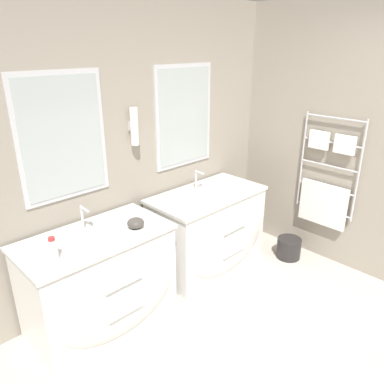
# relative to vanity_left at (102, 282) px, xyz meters

# --- Properties ---
(wall_back) EXTENTS (4.84, 0.15, 2.60)m
(wall_back) POSITION_rel_vanity_left_xyz_m (0.69, 0.40, 0.89)
(wall_back) COLOR #9E9384
(wall_back) RESTS_ON ground_plane
(wall_right) EXTENTS (0.13, 4.30, 2.60)m
(wall_right) POSITION_rel_vanity_left_xyz_m (2.33, -0.83, 0.88)
(wall_right) COLOR #9E9384
(wall_right) RESTS_ON ground_plane
(vanity_left) EXTENTS (1.17, 0.69, 0.82)m
(vanity_left) POSITION_rel_vanity_left_xyz_m (0.00, 0.00, 0.00)
(vanity_left) COLOR white
(vanity_left) RESTS_ON ground_plane
(vanity_right) EXTENTS (1.17, 0.69, 0.82)m
(vanity_right) POSITION_rel_vanity_left_xyz_m (1.25, 0.00, 0.00)
(vanity_right) COLOR white
(vanity_right) RESTS_ON ground_plane
(faucet_left) EXTENTS (0.17, 0.12, 0.20)m
(faucet_left) POSITION_rel_vanity_left_xyz_m (0.00, 0.19, 0.50)
(faucet_left) COLOR silver
(faucet_left) RESTS_ON vanity_left
(faucet_right) EXTENTS (0.17, 0.12, 0.20)m
(faucet_right) POSITION_rel_vanity_left_xyz_m (1.25, 0.19, 0.50)
(faucet_right) COLOR silver
(faucet_right) RESTS_ON vanity_right
(toiletry_bottle) EXTENTS (0.07, 0.07, 0.16)m
(toiletry_bottle) POSITION_rel_vanity_left_xyz_m (-0.37, -0.06, 0.48)
(toiletry_bottle) COLOR silver
(toiletry_bottle) RESTS_ON vanity_left
(amenity_bowl) EXTENTS (0.14, 0.14, 0.08)m
(amenity_bowl) POSITION_rel_vanity_left_xyz_m (0.31, -0.07, 0.45)
(amenity_bowl) COLOR #4C4742
(amenity_bowl) RESTS_ON vanity_left
(soap_dish) EXTENTS (0.10, 0.07, 0.04)m
(soap_dish) POSITION_rel_vanity_left_xyz_m (0.96, -0.07, 0.43)
(soap_dish) COLOR white
(soap_dish) RESTS_ON vanity_right
(waste_bin) EXTENTS (0.26, 0.26, 0.22)m
(waste_bin) POSITION_rel_vanity_left_xyz_m (2.02, -0.47, -0.30)
(waste_bin) COLOR #282626
(waste_bin) RESTS_ON ground_plane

